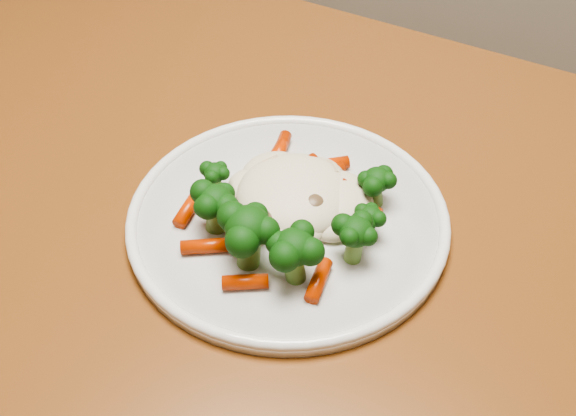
# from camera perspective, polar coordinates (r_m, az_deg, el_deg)

# --- Properties ---
(dining_table) EXTENTS (1.25, 0.89, 0.75)m
(dining_table) POSITION_cam_1_polar(r_m,az_deg,el_deg) (0.66, 4.81, -12.10)
(dining_table) COLOR brown
(dining_table) RESTS_ON ground
(plate) EXTENTS (0.28, 0.28, 0.01)m
(plate) POSITION_cam_1_polar(r_m,az_deg,el_deg) (0.62, 0.00, -0.95)
(plate) COLOR white
(plate) RESTS_ON dining_table
(meal) EXTENTS (0.18, 0.19, 0.05)m
(meal) POSITION_cam_1_polar(r_m,az_deg,el_deg) (0.60, -0.30, 0.08)
(meal) COLOR beige
(meal) RESTS_ON plate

